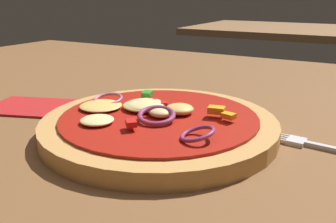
% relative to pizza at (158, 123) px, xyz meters
% --- Properties ---
extents(dining_table, '(1.44, 1.06, 0.03)m').
position_rel_pizza_xyz_m(dining_table, '(-0.04, 0.02, -0.03)').
color(dining_table, brown).
rests_on(dining_table, ground).
extents(pizza, '(0.26, 0.26, 0.03)m').
position_rel_pizza_xyz_m(pizza, '(0.00, 0.00, 0.00)').
color(pizza, tan).
rests_on(pizza, dining_table).
extents(napkin, '(0.14, 0.12, 0.00)m').
position_rel_pizza_xyz_m(napkin, '(-0.20, -0.00, -0.01)').
color(napkin, '#B21E1E').
rests_on(napkin, dining_table).
extents(background_table, '(0.86, 0.60, 0.03)m').
position_rel_pizza_xyz_m(background_table, '(-0.16, 1.45, -0.03)').
color(background_table, brown).
rests_on(background_table, ground).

